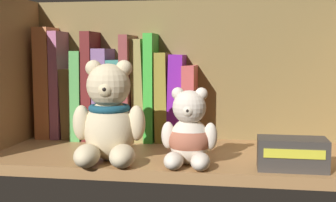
{
  "coord_description": "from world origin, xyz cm",
  "views": [
    {
      "loc": [
        11.8,
        -85.79,
        21.47
      ],
      "look_at": [
        -2.17,
        0.0,
        12.02
      ],
      "focal_mm": 48.37,
      "sensor_mm": 36.0,
      "label": 1
    }
  ],
  "objects_px": {
    "book_1": "(62,85)",
    "book_2": "(73,103)",
    "book_12": "(191,103)",
    "small_product_box": "(292,154)",
    "book_4": "(94,85)",
    "book_11": "(177,98)",
    "teddy_bear_larger": "(109,118)",
    "book_6": "(120,99)",
    "book_9": "(153,87)",
    "book_3": "(84,94)",
    "book_7": "(131,88)",
    "teddy_bear_smaller": "(189,135)",
    "book_0": "(50,83)",
    "book_5": "(106,94)",
    "book_8": "(142,90)",
    "book_10": "(164,96)"
  },
  "relations": [
    {
      "from": "book_3",
      "to": "book_6",
      "type": "relative_size",
      "value": 1.11
    },
    {
      "from": "book_1",
      "to": "book_6",
      "type": "bearing_deg",
      "value": 0.0
    },
    {
      "from": "book_8",
      "to": "book_10",
      "type": "distance_m",
      "value": 0.05
    },
    {
      "from": "book_1",
      "to": "small_product_box",
      "type": "distance_m",
      "value": 0.55
    },
    {
      "from": "book_3",
      "to": "small_product_box",
      "type": "bearing_deg",
      "value": -26.72
    },
    {
      "from": "book_4",
      "to": "book_12",
      "type": "relative_size",
      "value": 1.44
    },
    {
      "from": "book_9",
      "to": "book_3",
      "type": "bearing_deg",
      "value": 180.0
    },
    {
      "from": "book_9",
      "to": "teddy_bear_smaller",
      "type": "height_order",
      "value": "book_9"
    },
    {
      "from": "teddy_bear_larger",
      "to": "small_product_box",
      "type": "relative_size",
      "value": 1.6
    },
    {
      "from": "book_1",
      "to": "small_product_box",
      "type": "height_order",
      "value": "book_1"
    },
    {
      "from": "book_8",
      "to": "teddy_bear_smaller",
      "type": "height_order",
      "value": "book_8"
    },
    {
      "from": "book_3",
      "to": "book_6",
      "type": "distance_m",
      "value": 0.09
    },
    {
      "from": "teddy_bear_larger",
      "to": "teddy_bear_smaller",
      "type": "height_order",
      "value": "teddy_bear_larger"
    },
    {
      "from": "book_3",
      "to": "teddy_bear_larger",
      "type": "height_order",
      "value": "book_3"
    },
    {
      "from": "book_1",
      "to": "book_2",
      "type": "bearing_deg",
      "value": 0.0
    },
    {
      "from": "book_7",
      "to": "book_12",
      "type": "distance_m",
      "value": 0.14
    },
    {
      "from": "book_6",
      "to": "book_11",
      "type": "xyz_separation_m",
      "value": [
        0.13,
        0.0,
        0.01
      ]
    },
    {
      "from": "book_11",
      "to": "teddy_bear_larger",
      "type": "distance_m",
      "value": 0.23
    },
    {
      "from": "book_1",
      "to": "book_3",
      "type": "height_order",
      "value": "book_1"
    },
    {
      "from": "book_4",
      "to": "book_7",
      "type": "height_order",
      "value": "book_4"
    },
    {
      "from": "book_4",
      "to": "book_9",
      "type": "distance_m",
      "value": 0.14
    },
    {
      "from": "book_0",
      "to": "small_product_box",
      "type": "height_order",
      "value": "book_0"
    },
    {
      "from": "book_12",
      "to": "teddy_bear_larger",
      "type": "height_order",
      "value": "teddy_bear_larger"
    },
    {
      "from": "teddy_bear_smaller",
      "to": "book_0",
      "type": "bearing_deg",
      "value": 147.92
    },
    {
      "from": "book_1",
      "to": "book_7",
      "type": "relative_size",
      "value": 1.04
    },
    {
      "from": "book_1",
      "to": "teddy_bear_smaller",
      "type": "height_order",
      "value": "book_1"
    },
    {
      "from": "book_2",
      "to": "teddy_bear_smaller",
      "type": "relative_size",
      "value": 1.17
    },
    {
      "from": "book_5",
      "to": "book_12",
      "type": "height_order",
      "value": "book_5"
    },
    {
      "from": "book_1",
      "to": "book_6",
      "type": "distance_m",
      "value": 0.14
    },
    {
      "from": "book_12",
      "to": "small_product_box",
      "type": "bearing_deg",
      "value": -48.74
    },
    {
      "from": "book_10",
      "to": "teddy_bear_smaller",
      "type": "xyz_separation_m",
      "value": [
        0.08,
        -0.22,
        -0.04
      ]
    },
    {
      "from": "book_5",
      "to": "teddy_bear_smaller",
      "type": "bearing_deg",
      "value": -45.53
    },
    {
      "from": "book_0",
      "to": "book_9",
      "type": "height_order",
      "value": "book_0"
    },
    {
      "from": "book_7",
      "to": "book_12",
      "type": "height_order",
      "value": "book_7"
    },
    {
      "from": "book_11",
      "to": "book_3",
      "type": "bearing_deg",
      "value": 180.0
    },
    {
      "from": "book_4",
      "to": "book_8",
      "type": "xyz_separation_m",
      "value": [
        0.11,
        0.0,
        -0.01
      ]
    },
    {
      "from": "book_4",
      "to": "book_10",
      "type": "relative_size",
      "value": 1.24
    },
    {
      "from": "book_9",
      "to": "book_8",
      "type": "bearing_deg",
      "value": 180.0
    },
    {
      "from": "small_product_box",
      "to": "book_0",
      "type": "bearing_deg",
      "value": 157.0
    },
    {
      "from": "book_3",
      "to": "teddy_bear_smaller",
      "type": "distance_m",
      "value": 0.35
    },
    {
      "from": "teddy_bear_larger",
      "to": "book_12",
      "type": "bearing_deg",
      "value": 60.27
    },
    {
      "from": "small_product_box",
      "to": "book_5",
      "type": "bearing_deg",
      "value": 150.24
    },
    {
      "from": "book_3",
      "to": "book_4",
      "type": "height_order",
      "value": "book_4"
    },
    {
      "from": "book_4",
      "to": "book_12",
      "type": "xyz_separation_m",
      "value": [
        0.22,
        0.0,
        -0.04
      ]
    },
    {
      "from": "book_6",
      "to": "teddy_bear_smaller",
      "type": "bearing_deg",
      "value": -50.2
    },
    {
      "from": "book_0",
      "to": "book_8",
      "type": "bearing_deg",
      "value": 0.0
    },
    {
      "from": "book_3",
      "to": "book_9",
      "type": "height_order",
      "value": "book_9"
    },
    {
      "from": "book_0",
      "to": "book_6",
      "type": "distance_m",
      "value": 0.17
    },
    {
      "from": "book_4",
      "to": "book_2",
      "type": "bearing_deg",
      "value": 180.0
    },
    {
      "from": "book_6",
      "to": "book_8",
      "type": "relative_size",
      "value": 0.8
    }
  ]
}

